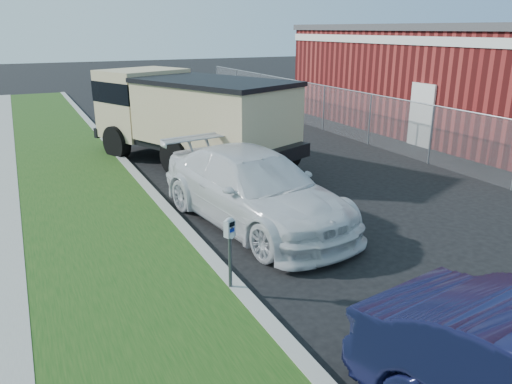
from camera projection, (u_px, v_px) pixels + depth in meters
name	position (u px, v px, depth m)	size (l,w,h in m)	color
ground	(343.00, 246.00, 9.68)	(120.00, 120.00, 0.00)	black
streetside	(26.00, 256.00, 9.08)	(6.12, 50.00, 0.15)	gray
chainlink_fence	(370.00, 109.00, 17.74)	(0.06, 30.06, 30.00)	slate
brick_building	(473.00, 76.00, 20.79)	(9.20, 14.20, 4.17)	maroon
parking_meter	(230.00, 238.00, 7.59)	(0.19, 0.16, 1.20)	#3F4247
white_wagon	(254.00, 188.00, 10.62)	(2.17, 5.34, 1.55)	silver
dump_truck	(187.00, 113.00, 15.24)	(5.10, 7.42, 2.74)	black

